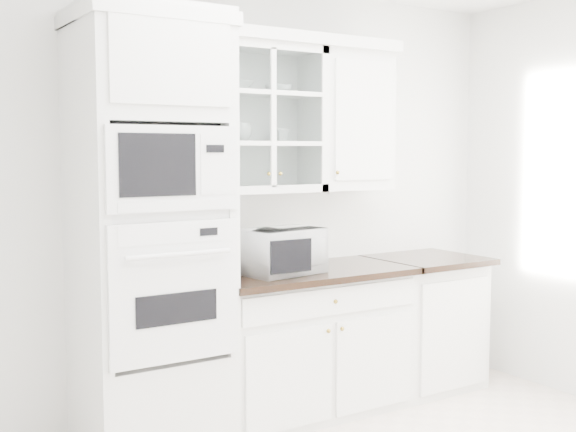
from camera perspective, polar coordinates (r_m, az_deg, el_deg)
room_shell at (r=3.47m, az=6.94°, el=7.21°), size 4.00×3.50×2.70m
oven_column at (r=3.97m, az=-10.82°, el=-1.49°), size 0.76×0.68×2.40m
base_cabinet_run at (r=4.61m, az=1.35°, el=-9.82°), size 1.32×0.67×0.92m
extra_base_cabinet at (r=5.22m, az=10.62°, el=-8.14°), size 0.72×0.67×0.92m
upper_cabinet_glass at (r=4.45m, az=-2.30°, el=7.68°), size 0.80×0.33×0.90m
upper_cabinet_solid at (r=4.82m, az=4.72°, el=7.46°), size 0.55×0.33×0.90m
crown_molding at (r=4.42m, az=-3.37°, el=14.01°), size 2.14×0.38×0.07m
countertop_microwave at (r=4.33m, az=-0.65°, el=-2.77°), size 0.52×0.46×0.27m
bowl_a at (r=4.36m, az=-4.61°, el=10.22°), size 0.30×0.30×0.06m
bowl_b at (r=4.53m, az=-0.76°, el=9.99°), size 0.21×0.21×0.05m
cup_a at (r=4.39m, az=-3.83°, el=6.60°), size 0.15×0.15×0.11m
cup_b at (r=4.53m, az=-0.50°, el=6.40°), size 0.11×0.11×0.09m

